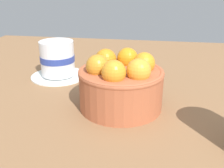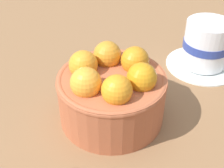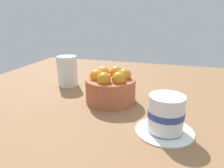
% 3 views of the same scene
% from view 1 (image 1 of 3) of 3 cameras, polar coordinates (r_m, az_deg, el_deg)
% --- Properties ---
extents(ground_plane, '(1.11, 1.10, 0.05)m').
position_cam_1_polar(ground_plane, '(0.49, 1.85, -7.36)').
color(ground_plane, brown).
extents(terracotta_bowl, '(0.15, 0.15, 0.10)m').
position_cam_1_polar(terracotta_bowl, '(0.46, 1.95, 0.21)').
color(terracotta_bowl, '#AD5938').
rests_on(terracotta_bowl, ground_plane).
extents(coffee_cup, '(0.13, 0.13, 0.09)m').
position_cam_1_polar(coffee_cup, '(0.62, -11.86, 5.05)').
color(coffee_cup, white).
rests_on(coffee_cup, ground_plane).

